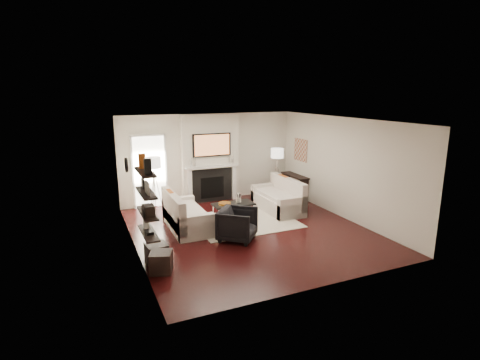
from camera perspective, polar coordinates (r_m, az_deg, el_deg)
name	(u,v)px	position (r m, az deg, el deg)	size (l,w,h in m)	color
room_envelope	(250,177)	(8.95, 1.54, 0.44)	(6.00, 6.00, 6.00)	black
chimney_breast	(210,158)	(11.56, -4.54, 3.34)	(1.80, 0.25, 2.70)	silver
fireplace_surround	(212,185)	(11.61, -4.25, -0.80)	(1.30, 0.02, 1.04)	black
firebox	(212,187)	(11.62, -4.23, -1.14)	(0.75, 0.02, 0.65)	black
mantel_pilaster_l	(190,187)	(11.36, -7.62, -1.04)	(0.12, 0.08, 1.10)	white
mantel_pilaster_r	(234,182)	(11.83, -0.91, -0.35)	(0.12, 0.08, 1.10)	white
mantel_shelf	(212,167)	(11.43, -4.21, 2.06)	(1.70, 0.18, 0.07)	white
tv_body	(212,145)	(11.35, -4.31, 5.36)	(1.20, 0.06, 0.70)	black
tv_screen	(212,145)	(11.32, -4.26, 5.34)	(1.10, 0.01, 0.62)	#BF723F
candlestick_l_tall	(195,162)	(11.24, -6.89, 2.77)	(0.04, 0.04, 0.30)	silver
candlestick_l_short	(191,163)	(11.21, -7.52, 2.56)	(0.04, 0.04, 0.24)	silver
candlestick_r_tall	(229,159)	(11.60, -1.68, 3.19)	(0.04, 0.04, 0.30)	silver
candlestick_r_short	(233,160)	(11.65, -1.09, 3.09)	(0.04, 0.04, 0.24)	silver
hallway_panel	(150,172)	(11.26, -13.61, 1.19)	(0.90, 0.02, 2.10)	white
door_trim_l	(133,174)	(11.18, -16.01, 0.95)	(0.06, 0.06, 2.16)	white
door_trim_r	(166,171)	(11.34, -11.21, 1.38)	(0.06, 0.06, 2.16)	white
door_trim_top	(148,135)	(11.08, -13.90, 6.64)	(1.02, 0.06, 0.06)	white
rug	(245,222)	(9.90, 0.75, -6.39)	(2.60, 2.00, 0.01)	beige
loveseat_left_base	(187,220)	(9.48, -8.07, -6.12)	(0.85, 1.80, 0.42)	beige
loveseat_left_back	(173,210)	(9.30, -10.12, -4.53)	(0.18, 1.80, 0.80)	beige
loveseat_left_arm_n	(197,228)	(8.72, -6.62, -7.21)	(0.85, 0.18, 0.60)	beige
loveseat_left_arm_s	(179,208)	(10.20, -9.33, -4.23)	(0.85, 0.18, 0.60)	beige
loveseat_left_cushion	(189,210)	(9.41, -7.82, -4.59)	(0.63, 1.44, 0.10)	beige
pillow_left_orange	(170,199)	(9.53, -10.60, -2.84)	(0.10, 0.42, 0.42)	#B35216
pillow_left_charcoal	(176,206)	(8.97, -9.71, -3.89)	(0.10, 0.40, 0.40)	black
loveseat_right_base	(277,203)	(10.84, 5.73, -3.56)	(0.85, 1.80, 0.42)	beige
loveseat_right_back	(288,192)	(10.91, 7.30, -1.76)	(0.18, 1.80, 0.80)	beige
loveseat_right_arm_n	(292,208)	(10.14, 7.98, -4.28)	(0.85, 0.18, 0.60)	beige
loveseat_right_arm_s	(265,194)	(11.49, 3.76, -2.07)	(0.85, 0.18, 0.60)	beige
loveseat_right_cushion	(276,195)	(10.74, 5.53, -2.27)	(0.63, 1.44, 0.10)	beige
pillow_right_orange	(283,182)	(11.11, 6.54, -0.38)	(0.10, 0.42, 0.42)	#B35216
pillow_right_charcoal	(294,187)	(10.62, 8.16, -1.13)	(0.10, 0.40, 0.40)	black
coffee_table	(233,204)	(10.07, -1.02, -3.69)	(1.10, 0.55, 0.04)	black
coffee_leg_nw	(219,216)	(9.76, -3.23, -5.55)	(0.02, 0.02, 0.38)	silver
coffee_leg_ne	(254,212)	(10.14, 2.09, -4.82)	(0.02, 0.02, 0.38)	silver
coffee_leg_sw	(213,212)	(10.16, -4.11, -4.81)	(0.02, 0.02, 0.38)	silver
coffee_leg_se	(247,207)	(10.51, 1.04, -4.14)	(0.02, 0.02, 0.38)	silver
hurricane_glass	(238,198)	(10.08, -0.23, -2.72)	(0.14, 0.14, 0.25)	white
hurricane_candle	(238,200)	(10.10, -0.23, -3.07)	(0.09, 0.09, 0.13)	white
copper_bowl	(225,204)	(9.97, -2.35, -3.61)	(0.33, 0.33, 0.05)	#A15F1A
armchair	(237,223)	(8.64, -0.39, -6.55)	(0.79, 0.74, 0.81)	black
lamp_left_post	(155,192)	(10.72, -12.82, -1.86)	(0.02, 0.02, 1.20)	silver
lamp_left_shade	(153,163)	(10.53, -13.06, 2.61)	(0.40, 0.40, 0.30)	white
lamp_left_leg_a	(159,192)	(10.74, -12.25, -1.80)	(0.02, 0.02, 1.25)	silver
lamp_left_leg_b	(152,192)	(10.80, -13.21, -1.77)	(0.02, 0.02, 1.25)	silver
lamp_left_leg_c	(154,193)	(10.62, -13.01, -2.02)	(0.02, 0.02, 1.25)	silver
lamp_right_post	(277,179)	(12.06, 5.60, 0.10)	(0.02, 0.02, 1.20)	silver
lamp_right_shade	(277,153)	(11.90, 5.70, 4.09)	(0.40, 0.40, 0.30)	white
lamp_right_leg_a	(280,179)	(12.11, 6.06, 0.15)	(0.02, 0.02, 1.25)	silver
lamp_right_leg_b	(274,179)	(12.12, 5.16, 0.17)	(0.02, 0.02, 1.25)	silver
lamp_right_leg_c	(277,180)	(11.95, 5.60, -0.02)	(0.02, 0.02, 1.25)	silver
console_top	(295,176)	(12.08, 8.37, 0.67)	(0.35, 1.20, 0.04)	black
console_leg_n	(304,191)	(11.72, 9.73, -1.66)	(0.30, 0.04, 0.71)	black
console_leg_s	(286,183)	(12.62, 7.00, -0.49)	(0.30, 0.04, 0.71)	black
wall_art	(301,150)	(11.99, 9.23, 4.54)	(0.03, 0.70, 0.70)	#A57152
shelf_bottom	(149,233)	(7.46, -13.75, -7.84)	(0.25, 1.00, 0.04)	black
shelf_lower	(147,213)	(7.33, -13.92, -4.92)	(0.25, 1.00, 0.04)	black
shelf_upper	(146,193)	(7.22, -14.10, -1.90)	(0.25, 1.00, 0.04)	black
shelf_top	(145,172)	(7.12, -14.28, 1.21)	(0.25, 1.00, 0.04)	black
decor_magfile_a	(148,167)	(6.78, -13.89, 1.98)	(0.12, 0.10, 0.28)	black
decor_magfile_b	(142,161)	(7.35, -14.69, 2.80)	(0.12, 0.10, 0.28)	#B35216
decor_frame_a	(147,188)	(7.06, -13.97, -1.16)	(0.04, 0.30, 0.22)	white
decor_frame_b	(143,183)	(7.51, -14.58, -0.50)	(0.04, 0.22, 0.18)	black
decor_wine_rack	(149,210)	(7.09, -13.67, -4.52)	(0.18, 0.25, 0.20)	black
decor_box_small	(146,207)	(7.44, -14.15, -4.03)	(0.15, 0.12, 0.12)	black
decor_books	(149,232)	(7.37, -13.65, -7.75)	(0.14, 0.20, 0.05)	black
decor_box_tall	(146,224)	(7.64, -14.11, -6.49)	(0.10, 0.10, 0.18)	white
clock_rim	(126,165)	(9.00, -16.95, 2.20)	(0.34, 0.34, 0.04)	black
clock_face	(127,165)	(9.00, -16.79, 2.22)	(0.29, 0.29, 0.01)	white
ottoman_near	(157,254)	(7.77, -12.58, -10.88)	(0.40, 0.40, 0.40)	black
ottoman_far	(161,262)	(7.40, -11.93, -12.13)	(0.40, 0.40, 0.40)	black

